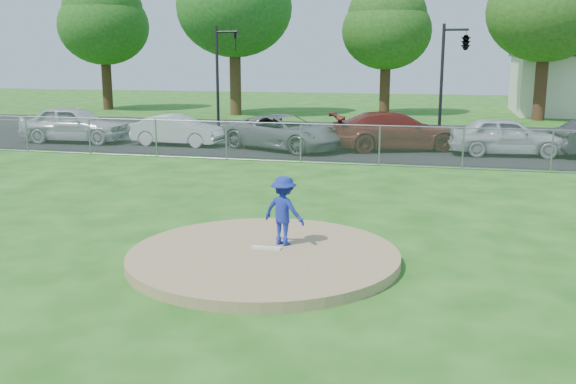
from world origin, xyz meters
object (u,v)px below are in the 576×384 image
(tree_far_left, at_px, (103,15))
(parked_car_darkred, at_px, (396,131))
(parked_car_pearl, at_px, (507,136))
(traffic_signal_center, at_px, (463,44))
(traffic_signal_left, at_px, (221,68))
(parked_car_silver, at_px, (75,124))
(parked_car_gray, at_px, (285,132))
(pitcher, at_px, (284,211))
(parked_car_white, at_px, (177,130))
(traffic_cone, at_px, (241,141))
(tree_center, at_px, (387,20))

(tree_far_left, height_order, parked_car_darkred, tree_far_left)
(parked_car_pearl, bearing_deg, traffic_signal_center, 11.31)
(parked_car_pearl, bearing_deg, traffic_signal_left, 61.94)
(parked_car_silver, relative_size, parked_car_gray, 0.93)
(parked_car_darkred, bearing_deg, pitcher, 155.97)
(pitcher, distance_m, parked_car_white, 17.27)
(tree_far_left, xyz_separation_m, traffic_cone, (16.56, -17.81, -6.74))
(parked_car_silver, distance_m, parked_car_gray, 10.26)
(tree_center, distance_m, pitcher, 33.89)
(parked_car_gray, height_order, parked_car_darkred, parked_car_darkred)
(traffic_signal_center, xyz_separation_m, parked_car_gray, (-7.43, -6.74, -3.85))
(traffic_signal_center, bearing_deg, pitcher, -99.83)
(pitcher, xyz_separation_m, parked_car_darkred, (0.99, 15.75, -0.08))
(parked_car_white, relative_size, parked_car_darkred, 0.74)
(tree_center, height_order, parked_car_white, tree_center)
(traffic_signal_left, xyz_separation_m, traffic_cone, (3.32, -6.81, -3.04))
(traffic_signal_center, height_order, parked_car_pearl, traffic_signal_center)
(pitcher, height_order, parked_car_silver, parked_car_silver)
(parked_car_white, height_order, parked_car_darkred, parked_car_darkred)
(parked_car_gray, bearing_deg, tree_far_left, 70.14)
(traffic_cone, bearing_deg, parked_car_silver, 179.83)
(parked_car_pearl, bearing_deg, parked_car_silver, 86.72)
(tree_center, height_order, parked_car_silver, tree_center)
(tree_far_left, bearing_deg, parked_car_silver, -65.02)
(traffic_cone, distance_m, parked_car_darkred, 6.81)
(tree_far_left, distance_m, parked_car_pearl, 33.24)
(traffic_signal_center, xyz_separation_m, pitcher, (-3.71, -21.41, -3.70))
(tree_far_left, bearing_deg, parked_car_darkred, -35.61)
(parked_car_white, distance_m, parked_car_pearl, 14.37)
(tree_far_left, height_order, tree_center, tree_far_left)
(traffic_signal_center, bearing_deg, parked_car_darkred, -115.62)
(tree_center, relative_size, traffic_cone, 15.81)
(parked_car_gray, xyz_separation_m, parked_car_pearl, (9.24, 0.60, 0.04))
(traffic_signal_center, height_order, parked_car_silver, traffic_signal_center)
(traffic_cone, height_order, parked_car_darkred, parked_car_darkred)
(tree_center, bearing_deg, parked_car_gray, -97.47)
(parked_car_silver, xyz_separation_m, parked_car_pearl, (19.50, 0.65, -0.07))
(parked_car_white, bearing_deg, traffic_cone, -92.37)
(pitcher, bearing_deg, parked_car_white, -40.67)
(parked_car_white, bearing_deg, parked_car_darkred, -82.69)
(tree_center, xyz_separation_m, traffic_signal_left, (-7.76, -12.00, -3.11))
(tree_center, distance_m, traffic_signal_center, 13.12)
(tree_center, distance_m, parked_car_white, 20.87)
(pitcher, xyz_separation_m, traffic_cone, (-5.70, 14.60, -0.59))
(tree_far_left, height_order, parked_car_pearl, tree_far_left)
(traffic_cone, height_order, parked_car_white, parked_car_white)
(tree_center, xyz_separation_m, parked_car_darkred, (2.26, -17.66, -5.64))
(tree_far_left, distance_m, traffic_signal_center, 28.31)
(traffic_signal_center, relative_size, parked_car_gray, 1.03)
(parked_car_white, xyz_separation_m, parked_car_pearl, (14.36, 0.43, 0.10))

